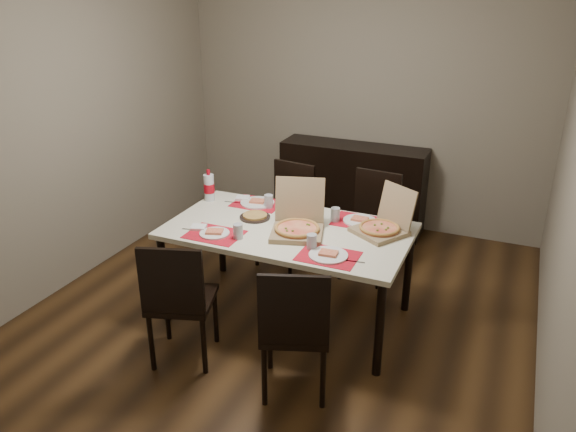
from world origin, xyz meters
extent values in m
cube|color=#462C15|center=(0.00, 0.00, -0.01)|extent=(3.80, 4.00, 0.02)
cube|color=gray|center=(0.00, 2.01, 1.30)|extent=(3.80, 0.02, 2.60)
cube|color=gray|center=(-1.91, 0.00, 1.30)|extent=(0.02, 4.00, 2.60)
cube|color=gray|center=(1.91, 0.00, 1.30)|extent=(0.02, 4.00, 2.60)
cube|color=black|center=(0.00, 1.78, 0.45)|extent=(1.50, 0.40, 0.90)
cube|color=beige|center=(0.07, -0.09, 0.73)|extent=(1.80, 1.00, 0.04)
cylinder|color=black|center=(-0.77, -0.53, 0.35)|extent=(0.06, 0.06, 0.71)
cylinder|color=black|center=(0.91, -0.53, 0.35)|extent=(0.06, 0.06, 0.71)
cylinder|color=black|center=(-0.77, 0.35, 0.35)|extent=(0.06, 0.06, 0.71)
cylinder|color=black|center=(0.91, 0.35, 0.35)|extent=(0.06, 0.06, 0.71)
cube|color=black|center=(-0.39, -0.86, 0.45)|extent=(0.53, 0.53, 0.04)
cube|color=black|center=(-0.33, -1.04, 0.70)|extent=(0.41, 0.16, 0.46)
cylinder|color=black|center=(-0.51, -1.08, 0.21)|extent=(0.04, 0.04, 0.43)
cylinder|color=black|center=(-0.16, -0.97, 0.21)|extent=(0.04, 0.04, 0.43)
cylinder|color=black|center=(-0.62, -0.74, 0.21)|extent=(0.04, 0.04, 0.43)
cylinder|color=black|center=(-0.27, -0.63, 0.21)|extent=(0.04, 0.04, 0.43)
cube|color=black|center=(0.45, -0.86, 0.45)|extent=(0.54, 0.54, 0.04)
cube|color=black|center=(0.51, -1.04, 0.70)|extent=(0.41, 0.17, 0.46)
cylinder|color=black|center=(0.34, -1.09, 0.21)|extent=(0.04, 0.04, 0.43)
cylinder|color=black|center=(0.68, -0.97, 0.21)|extent=(0.04, 0.04, 0.43)
cylinder|color=black|center=(0.22, -0.75, 0.21)|extent=(0.04, 0.04, 0.43)
cylinder|color=black|center=(0.56, -0.63, 0.21)|extent=(0.04, 0.04, 0.43)
cube|color=black|center=(-0.33, 0.72, 0.45)|extent=(0.47, 0.47, 0.04)
cube|color=black|center=(-0.30, 0.91, 0.70)|extent=(0.42, 0.09, 0.46)
cylinder|color=black|center=(-0.13, 0.88, 0.21)|extent=(0.04, 0.04, 0.43)
cylinder|color=black|center=(-0.48, 0.93, 0.21)|extent=(0.04, 0.04, 0.43)
cylinder|color=black|center=(-0.18, 0.52, 0.21)|extent=(0.04, 0.04, 0.43)
cylinder|color=black|center=(-0.53, 0.57, 0.21)|extent=(0.04, 0.04, 0.43)
cube|color=black|center=(0.45, 0.79, 0.45)|extent=(0.46, 0.46, 0.04)
cube|color=black|center=(0.47, 0.97, 0.70)|extent=(0.42, 0.07, 0.46)
cylinder|color=black|center=(0.65, 0.95, 0.21)|extent=(0.04, 0.04, 0.43)
cylinder|color=black|center=(0.29, 0.98, 0.21)|extent=(0.04, 0.04, 0.43)
cylinder|color=black|center=(0.62, 0.59, 0.21)|extent=(0.04, 0.04, 0.43)
cylinder|color=black|center=(0.26, 0.62, 0.21)|extent=(0.04, 0.04, 0.43)
cube|color=red|center=(-0.38, -0.40, 0.75)|extent=(0.40, 0.30, 0.00)
cylinder|color=white|center=(-0.38, -0.40, 0.76)|extent=(0.22, 0.22, 0.01)
cube|color=#F9C77C|center=(-0.38, -0.40, 0.78)|extent=(0.14, 0.12, 0.02)
cylinder|color=#A3A7AE|center=(-0.19, -0.39, 0.81)|extent=(0.07, 0.07, 0.11)
cube|color=#B2B2B7|center=(-0.56, -0.40, 0.75)|extent=(0.20, 0.04, 0.00)
cube|color=white|center=(-0.54, -0.36, 0.76)|extent=(0.13, 0.13, 0.02)
cube|color=red|center=(0.50, -0.40, 0.75)|extent=(0.40, 0.30, 0.00)
cylinder|color=white|center=(0.50, -0.40, 0.76)|extent=(0.26, 0.26, 0.01)
cube|color=#F9C77C|center=(0.50, -0.40, 0.78)|extent=(0.13, 0.10, 0.02)
cylinder|color=#A3A7AE|center=(0.35, -0.35, 0.81)|extent=(0.07, 0.07, 0.11)
cube|color=#B2B2B7|center=(0.65, -0.42, 0.75)|extent=(0.20, 0.04, 0.00)
cube|color=red|center=(-0.36, 0.27, 0.75)|extent=(0.40, 0.30, 0.00)
cylinder|color=white|center=(-0.36, 0.27, 0.76)|extent=(0.28, 0.28, 0.01)
cube|color=#F9C77C|center=(-0.36, 0.27, 0.78)|extent=(0.13, 0.11, 0.02)
cylinder|color=#A3A7AE|center=(-0.24, 0.23, 0.81)|extent=(0.07, 0.07, 0.11)
cube|color=#B2B2B7|center=(-0.54, 0.22, 0.75)|extent=(0.20, 0.04, 0.00)
cube|color=white|center=(-0.52, 0.31, 0.76)|extent=(0.13, 0.13, 0.02)
cube|color=red|center=(0.52, 0.24, 0.75)|extent=(0.40, 0.30, 0.00)
cylinder|color=white|center=(0.52, 0.24, 0.76)|extent=(0.26, 0.26, 0.01)
cube|color=#F9C77C|center=(0.52, 0.24, 0.78)|extent=(0.12, 0.10, 0.02)
cylinder|color=#A3A7AE|center=(0.35, 0.18, 0.81)|extent=(0.07, 0.07, 0.11)
cube|color=#B2B2B7|center=(0.69, 0.21, 0.75)|extent=(0.20, 0.04, 0.00)
cube|color=white|center=(0.17, -0.07, 0.76)|extent=(0.16, 0.16, 0.02)
cube|color=#8B7350|center=(0.17, -0.17, 0.77)|extent=(0.46, 0.46, 0.04)
cube|color=#8B7350|center=(0.12, 0.01, 0.95)|extent=(0.38, 0.18, 0.33)
cylinder|color=#F9C77C|center=(0.17, -0.17, 0.80)|extent=(0.39, 0.39, 0.02)
cube|color=#8B7350|center=(0.71, 0.09, 0.77)|extent=(0.45, 0.45, 0.03)
cube|color=#8B7350|center=(0.80, 0.23, 0.93)|extent=(0.32, 0.24, 0.30)
cylinder|color=#F9C77C|center=(0.71, 0.09, 0.79)|extent=(0.39, 0.39, 0.02)
cylinder|color=black|center=(-0.25, -0.01, 0.76)|extent=(0.24, 0.24, 0.01)
cylinder|color=tan|center=(-0.25, -0.01, 0.77)|extent=(0.19, 0.19, 0.02)
imported|color=white|center=(0.09, 0.12, 0.76)|extent=(0.13, 0.13, 0.03)
cylinder|color=silver|center=(-0.77, 0.19, 0.86)|extent=(0.09, 0.09, 0.22)
cylinder|color=#AA0715|center=(-0.77, 0.19, 0.86)|extent=(0.09, 0.09, 0.08)
cylinder|color=#AA0715|center=(-0.77, 0.19, 1.00)|extent=(0.03, 0.03, 0.04)
camera|label=1|loc=(1.58, -3.60, 2.46)|focal=35.00mm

